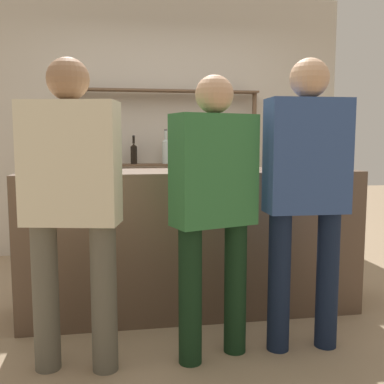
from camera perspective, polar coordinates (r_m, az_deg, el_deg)
ground_plane at (r=3.40m, az=0.00°, el=-14.69°), size 16.00×16.00×0.00m
bar_counter at (r=3.25m, az=0.00°, el=-6.27°), size 2.35×0.58×1.02m
back_wall at (r=5.04m, az=-3.59°, el=8.51°), size 3.95×0.12×2.80m
back_shelf at (r=4.86m, az=-3.25°, el=5.78°), size 2.02×0.18×1.76m
counter_bottle_0 at (r=3.30m, az=10.17°, el=5.29°), size 0.08×0.08×0.37m
counter_bottle_1 at (r=3.22m, az=10.90°, el=4.87°), size 0.07×0.07×0.33m
counter_bottle_2 at (r=3.27m, az=5.16°, el=4.97°), size 0.08×0.08×0.32m
counter_bottle_3 at (r=3.43m, az=11.18°, el=5.15°), size 0.07×0.07×0.34m
counter_bottle_4 at (r=3.05m, az=-15.39°, el=4.87°), size 0.07×0.07×0.33m
wine_glass at (r=3.20m, az=7.30°, el=5.02°), size 0.08×0.08×0.17m
ice_bucket at (r=2.99m, az=-12.63°, el=4.71°), size 0.20×0.20×0.25m
customer_left at (r=2.41m, az=-15.05°, el=-0.30°), size 0.53×0.31×1.65m
customer_center at (r=2.47m, az=2.80°, el=-0.75°), size 0.50×0.34×1.58m
customer_right at (r=2.66m, az=14.31°, el=1.07°), size 0.47×0.22×1.69m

